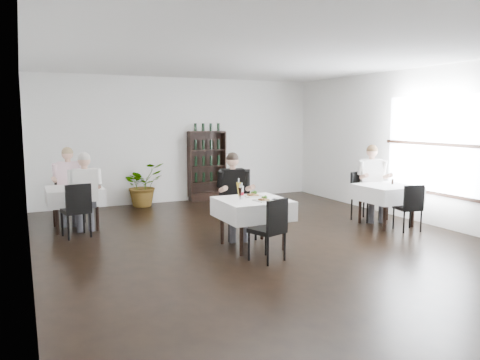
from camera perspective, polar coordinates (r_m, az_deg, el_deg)
name	(u,v)px	position (r m, az deg, el deg)	size (l,w,h in m)	color
room_shell	(270,152)	(7.38, 3.65, 3.42)	(9.00, 9.00, 9.00)	black
window_right	(432,147)	(9.55, 22.33, 3.80)	(0.06, 2.30, 1.85)	white
wine_shelf	(207,166)	(11.60, -4.04, 1.66)	(0.90, 0.28, 1.75)	black
main_table	(253,208)	(7.36, 1.54, -3.49)	(1.03, 1.03, 0.77)	black
left_table	(75,196)	(9.10, -19.50, -1.80)	(0.98, 0.98, 0.77)	black
right_table	(387,193)	(9.30, 17.44, -1.52)	(0.98, 0.98, 0.77)	black
potted_tree	(143,185)	(11.05, -11.77, -0.55)	(0.91, 0.79, 1.01)	#24561D
main_chair_far	(237,199)	(8.00, -0.32, -2.33)	(0.60, 0.60, 1.15)	black
main_chair_near	(271,226)	(6.63, 3.81, -5.60)	(0.53, 0.54, 0.91)	black
left_chair_far	(69,195)	(9.75, -20.16, -1.73)	(0.54, 0.54, 0.94)	black
left_chair_near	(77,207)	(8.41, -19.26, -3.10)	(0.50, 0.50, 0.94)	black
right_chair_far	(363,193)	(9.69, 14.73, -1.49)	(0.53, 0.53, 0.96)	black
right_chair_near	(410,205)	(8.93, 20.02, -2.84)	(0.47, 0.47, 0.86)	black
diner_main	(234,189)	(7.87, -0.77, -1.09)	(0.58, 0.60, 1.46)	#45464E
diner_left_far	(68,180)	(9.54, -20.19, 0.04)	(0.59, 0.61, 1.48)	#45464E
diner_left_near	(85,187)	(8.49, -18.38, -0.86)	(0.56, 0.57, 1.45)	#45464E
diner_right_far	(372,177)	(9.67, 15.84, 0.40)	(0.65, 0.69, 1.51)	#45464E
plate_far	(253,195)	(7.59, 1.59, -1.86)	(0.29, 0.29, 0.09)	white
plate_near	(264,200)	(7.17, 2.89, -2.42)	(0.29, 0.29, 0.08)	white
pilsner_dark	(240,194)	(7.14, 0.01, -1.73)	(0.06, 0.06, 0.26)	black
pilsner_lager	(239,190)	(7.34, -0.16, -1.27)	(0.08, 0.08, 0.32)	gold
coke_bottle	(242,193)	(7.31, 0.22, -1.54)	(0.07, 0.07, 0.26)	silver
napkin_cutlery	(277,199)	(7.32, 4.56, -2.34)	(0.20, 0.18, 0.02)	black
pepper_mill	(392,182)	(9.42, 18.09, -0.20)	(0.04, 0.04, 0.10)	black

